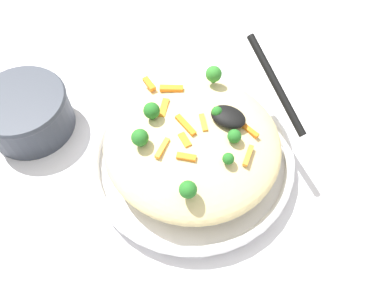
% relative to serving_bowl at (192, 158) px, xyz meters
% --- Properties ---
extents(ground_plane, '(2.40, 2.40, 0.00)m').
position_rel_serving_bowl_xyz_m(ground_plane, '(0.00, 0.00, -0.02)').
color(ground_plane, silver).
extents(serving_bowl, '(0.35, 0.35, 0.04)m').
position_rel_serving_bowl_xyz_m(serving_bowl, '(0.00, 0.00, 0.00)').
color(serving_bowl, silver).
rests_on(serving_bowl, ground_plane).
extents(pasta_mound, '(0.29, 0.28, 0.08)m').
position_rel_serving_bowl_xyz_m(pasta_mound, '(0.00, 0.00, 0.05)').
color(pasta_mound, '#DBC689').
rests_on(pasta_mound, serving_bowl).
extents(carrot_piece_0, '(0.01, 0.04, 0.01)m').
position_rel_serving_bowl_xyz_m(carrot_piece_0, '(-0.02, -0.05, 0.09)').
color(carrot_piece_0, orange).
rests_on(carrot_piece_0, pasta_mound).
extents(carrot_piece_1, '(0.03, 0.02, 0.01)m').
position_rel_serving_bowl_xyz_m(carrot_piece_1, '(-0.11, 0.05, 0.08)').
color(carrot_piece_1, orange).
rests_on(carrot_piece_1, pasta_mound).
extents(carrot_piece_2, '(0.02, 0.04, 0.01)m').
position_rel_serving_bowl_xyz_m(carrot_piece_2, '(-0.06, 0.02, 0.08)').
color(carrot_piece_2, orange).
rests_on(carrot_piece_2, pasta_mound).
extents(carrot_piece_3, '(0.03, 0.03, 0.01)m').
position_rel_serving_bowl_xyz_m(carrot_piece_3, '(0.01, 0.02, 0.09)').
color(carrot_piece_3, orange).
rests_on(carrot_piece_3, pasta_mound).
extents(carrot_piece_4, '(0.04, 0.03, 0.01)m').
position_rel_serving_bowl_xyz_m(carrot_piece_4, '(-0.07, 0.06, 0.08)').
color(carrot_piece_4, orange).
rests_on(carrot_piece_4, pasta_mound).
extents(carrot_piece_5, '(0.03, 0.02, 0.01)m').
position_rel_serving_bowl_xyz_m(carrot_piece_5, '(0.02, -0.05, 0.09)').
color(carrot_piece_5, orange).
rests_on(carrot_piece_5, pasta_mound).
extents(carrot_piece_6, '(0.04, 0.03, 0.01)m').
position_rel_serving_bowl_xyz_m(carrot_piece_6, '(-0.01, 0.00, 0.09)').
color(carrot_piece_6, orange).
rests_on(carrot_piece_6, pasta_mound).
extents(carrot_piece_7, '(0.01, 0.04, 0.01)m').
position_rel_serving_bowl_xyz_m(carrot_piece_7, '(0.09, -0.00, 0.08)').
color(carrot_piece_7, orange).
rests_on(carrot_piece_7, pasta_mound).
extents(carrot_piece_8, '(0.04, 0.02, 0.01)m').
position_rel_serving_bowl_xyz_m(carrot_piece_8, '(0.07, 0.04, 0.08)').
color(carrot_piece_8, orange).
rests_on(carrot_piece_8, pasta_mound).
extents(carrot_piece_9, '(0.03, 0.02, 0.01)m').
position_rel_serving_bowl_xyz_m(carrot_piece_9, '(-0.00, -0.02, 0.09)').
color(carrot_piece_9, orange).
rests_on(carrot_piece_9, pasta_mound).
extents(broccoli_floret_0, '(0.02, 0.02, 0.02)m').
position_rel_serving_bowl_xyz_m(broccoli_floret_0, '(0.02, 0.04, 0.10)').
color(broccoli_floret_0, '#205B1C').
rests_on(broccoli_floret_0, pasta_mound).
extents(broccoli_floret_1, '(0.03, 0.03, 0.03)m').
position_rel_serving_bowl_xyz_m(broccoli_floret_1, '(0.05, -0.10, 0.09)').
color(broccoli_floret_1, '#205B1C').
rests_on(broccoli_floret_1, pasta_mound).
extents(broccoli_floret_2, '(0.03, 0.03, 0.03)m').
position_rel_serving_bowl_xyz_m(broccoli_floret_2, '(-0.02, 0.11, 0.10)').
color(broccoli_floret_2, '#296820').
rests_on(broccoli_floret_2, pasta_mound).
extents(broccoli_floret_3, '(0.03, 0.03, 0.03)m').
position_rel_serving_bowl_xyz_m(broccoli_floret_3, '(-0.06, -0.06, 0.10)').
color(broccoli_floret_3, '#205B1C').
rests_on(broccoli_floret_3, pasta_mound).
extents(broccoli_floret_4, '(0.02, 0.02, 0.02)m').
position_rel_serving_bowl_xyz_m(broccoli_floret_4, '(0.07, -0.02, 0.09)').
color(broccoli_floret_4, '#205B1C').
rests_on(broccoli_floret_4, pasta_mound).
extents(broccoli_floret_5, '(0.02, 0.02, 0.02)m').
position_rel_serving_bowl_xyz_m(broccoli_floret_5, '(0.06, 0.01, 0.09)').
color(broccoli_floret_5, '#205B1C').
rests_on(broccoli_floret_5, pasta_mound).
extents(broccoli_floret_6, '(0.03, 0.03, 0.03)m').
position_rel_serving_bowl_xyz_m(broccoli_floret_6, '(-0.07, -0.01, 0.10)').
color(broccoli_floret_6, '#205B1C').
rests_on(broccoli_floret_6, pasta_mound).
extents(serving_spoon, '(0.15, 0.14, 0.08)m').
position_rel_serving_bowl_xyz_m(serving_spoon, '(0.06, 0.07, 0.11)').
color(serving_spoon, black).
rests_on(serving_spoon, pasta_mound).
extents(companion_bowl, '(0.16, 0.16, 0.08)m').
position_rel_serving_bowl_xyz_m(companion_bowl, '(-0.30, -0.07, 0.03)').
color(companion_bowl, '#333842').
rests_on(companion_bowl, ground_plane).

